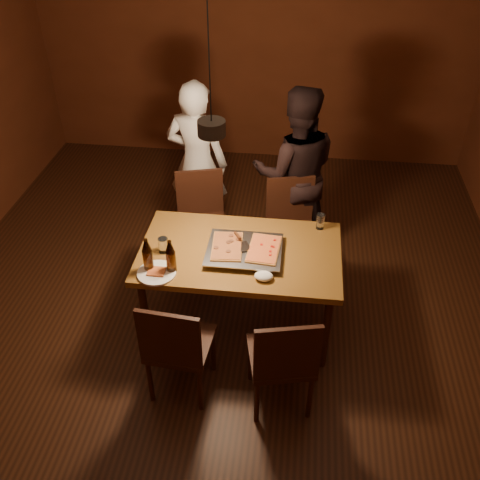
# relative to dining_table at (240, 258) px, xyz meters

# --- Properties ---
(room_shell) EXTENTS (6.00, 6.00, 6.00)m
(room_shell) POSITION_rel_dining_table_xyz_m (-0.18, -0.04, 0.72)
(room_shell) COLOR #3B1D10
(room_shell) RESTS_ON ground
(dining_table) EXTENTS (1.50, 0.90, 0.75)m
(dining_table) POSITION_rel_dining_table_xyz_m (0.00, 0.00, 0.00)
(dining_table) COLOR #905F24
(dining_table) RESTS_ON floor
(chair_far_left) EXTENTS (0.52, 0.52, 0.49)m
(chair_far_left) POSITION_rel_dining_table_xyz_m (-0.45, 0.80, -0.14)
(chair_far_left) COLOR #38190F
(chair_far_left) RESTS_ON floor
(chair_far_right) EXTENTS (0.51, 0.51, 0.49)m
(chair_far_right) POSITION_rel_dining_table_xyz_m (0.36, 0.77, -0.14)
(chair_far_right) COLOR #38190F
(chair_far_right) RESTS_ON floor
(chair_near_left) EXTENTS (0.45, 0.45, 0.49)m
(chair_near_left) POSITION_rel_dining_table_xyz_m (-0.34, -0.76, -0.14)
(chair_near_left) COLOR #38190F
(chair_near_left) RESTS_ON floor
(chair_near_right) EXTENTS (0.50, 0.50, 0.49)m
(chair_near_right) POSITION_rel_dining_table_xyz_m (0.38, -0.79, -0.14)
(chair_near_right) COLOR #38190F
(chair_near_right) RESTS_ON floor
(pizza_tray) EXTENTS (0.55, 0.46, 0.05)m
(pizza_tray) POSITION_rel_dining_table_xyz_m (0.04, -0.03, 0.10)
(pizza_tray) COLOR silver
(pizza_tray) RESTS_ON dining_table
(pizza_meat) EXTENTS (0.24, 0.36, 0.02)m
(pizza_meat) POSITION_rel_dining_table_xyz_m (-0.09, -0.03, 0.13)
(pizza_meat) COLOR maroon
(pizza_meat) RESTS_ON pizza_tray
(pizza_cheese) EXTENTS (0.25, 0.37, 0.02)m
(pizza_cheese) POSITION_rel_dining_table_xyz_m (0.18, -0.03, 0.13)
(pizza_cheese) COLOR gold
(pizza_cheese) RESTS_ON pizza_tray
(spatula) EXTENTS (0.19, 0.25, 0.04)m
(spatula) POSITION_rel_dining_table_xyz_m (0.03, -0.02, 0.14)
(spatula) COLOR silver
(spatula) RESTS_ON pizza_tray
(beer_bottle_a) EXTENTS (0.07, 0.07, 0.27)m
(beer_bottle_a) POSITION_rel_dining_table_xyz_m (-0.62, -0.29, 0.21)
(beer_bottle_a) COLOR black
(beer_bottle_a) RESTS_ON dining_table
(beer_bottle_b) EXTENTS (0.07, 0.07, 0.27)m
(beer_bottle_b) POSITION_rel_dining_table_xyz_m (-0.45, -0.29, 0.21)
(beer_bottle_b) COLOR black
(beer_bottle_b) RESTS_ON dining_table
(water_glass_left) EXTENTS (0.07, 0.07, 0.12)m
(water_glass_left) POSITION_rel_dining_table_xyz_m (-0.56, -0.08, 0.13)
(water_glass_left) COLOR silver
(water_glass_left) RESTS_ON dining_table
(water_glass_right) EXTENTS (0.06, 0.06, 0.13)m
(water_glass_right) POSITION_rel_dining_table_xyz_m (0.59, 0.36, 0.14)
(water_glass_right) COLOR silver
(water_glass_right) RESTS_ON dining_table
(plate_slice) EXTENTS (0.28, 0.28, 0.03)m
(plate_slice) POSITION_rel_dining_table_xyz_m (-0.55, -0.33, 0.08)
(plate_slice) COLOR white
(plate_slice) RESTS_ON dining_table
(napkin) EXTENTS (0.13, 0.10, 0.06)m
(napkin) POSITION_rel_dining_table_xyz_m (0.20, -0.30, 0.10)
(napkin) COLOR white
(napkin) RESTS_ON dining_table
(diner_white) EXTENTS (0.63, 0.47, 1.58)m
(diner_white) POSITION_rel_dining_table_xyz_m (-0.55, 1.21, 0.12)
(diner_white) COLOR white
(diner_white) RESTS_ON floor
(diner_dark) EXTENTS (0.85, 0.70, 1.61)m
(diner_dark) POSITION_rel_dining_table_xyz_m (0.36, 1.12, 0.13)
(diner_dark) COLOR black
(diner_dark) RESTS_ON floor
(pendant_lamp) EXTENTS (0.18, 0.18, 1.10)m
(pendant_lamp) POSITION_rel_dining_table_xyz_m (-0.18, -0.04, 1.08)
(pendant_lamp) COLOR black
(pendant_lamp) RESTS_ON ceiling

